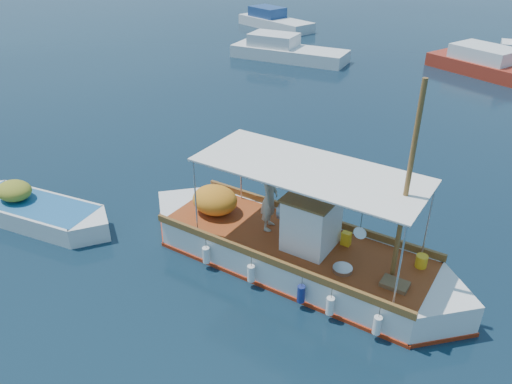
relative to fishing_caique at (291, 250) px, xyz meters
The scene contains 6 objects.
ground 0.86m from the fishing_caique, 98.67° to the left, with size 160.00×160.00×0.00m, color black.
fishing_caique is the anchor object (origin of this frame).
dinghy 8.41m from the fishing_caique, 166.12° to the right, with size 5.79×2.10×1.42m.
bg_boat_nw 22.45m from the fishing_caique, 117.47° to the left, with size 7.86×2.88×1.80m.
bg_boat_n 22.79m from the fishing_caique, 83.70° to the left, with size 9.34×6.30×1.80m.
bg_boat_far_w 32.82m from the fishing_caique, 119.15° to the left, with size 7.55×4.58×1.80m.
Camera 1 is at (4.88, -10.87, 8.69)m, focal length 35.00 mm.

